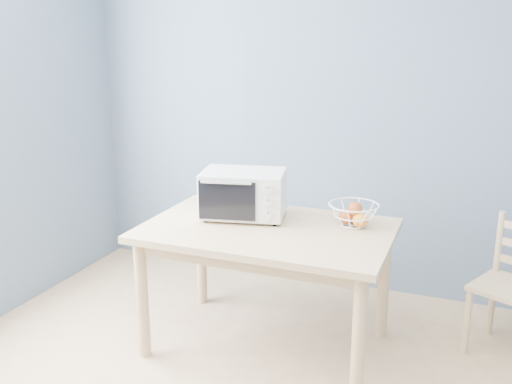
% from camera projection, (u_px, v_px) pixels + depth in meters
% --- Properties ---
extents(room, '(4.01, 4.51, 2.61)m').
position_uv_depth(room, '(208.00, 191.00, 1.93)').
color(room, tan).
rests_on(room, ground).
extents(dining_table, '(1.40, 0.90, 0.75)m').
position_uv_depth(dining_table, '(267.00, 244.00, 3.27)').
color(dining_table, tan).
rests_on(dining_table, ground).
extents(toaster_oven, '(0.54, 0.45, 0.29)m').
position_uv_depth(toaster_oven, '(240.00, 193.00, 3.38)').
color(toaster_oven, white).
rests_on(toaster_oven, dining_table).
extents(fruit_basket, '(0.29, 0.29, 0.15)m').
position_uv_depth(fruit_basket, '(354.00, 214.00, 3.24)').
color(fruit_basket, white).
rests_on(fruit_basket, dining_table).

